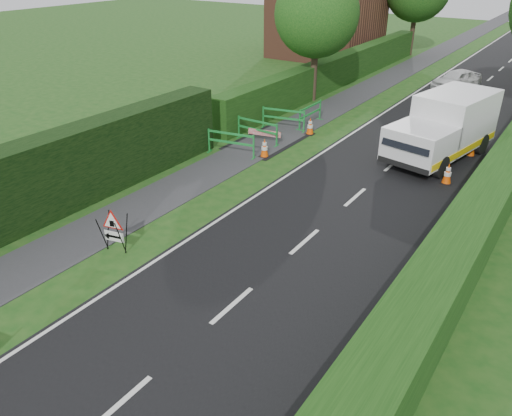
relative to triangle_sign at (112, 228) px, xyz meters
The scene contains 20 objects.
ground 2.10m from the triangle_sign, 33.53° to the right, with size 120.00×120.00×0.00m, color #184714.
road_surface 34.18m from the triangle_sign, 83.05° to the left, with size 6.00×90.00×0.02m, color black.
footpath 33.95m from the triangle_sign, 92.31° to the left, with size 2.00×90.00×0.02m, color #2D2D30.
hedge_west_near 3.62m from the triangle_sign, 162.16° to the right, with size 1.10×18.00×2.50m, color black.
hedge_west_far 21.20m from the triangle_sign, 99.14° to the left, with size 1.00×24.00×1.80m, color #14380F.
house_west 30.18m from the triangle_sign, 106.14° to the left, with size 7.50×7.40×7.88m.
tree_nw 17.57m from the triangle_sign, 99.94° to the left, with size 4.40×4.40×6.70m.
triangle_sign is the anchor object (origin of this frame).
works_van 13.41m from the triangle_sign, 66.14° to the left, with size 3.15×5.80×2.51m.
traffic_cone_0 11.71m from the triangle_sign, 57.10° to the left, with size 0.38×0.38×0.79m.
traffic_cone_1 14.61m from the triangle_sign, 63.97° to the left, with size 0.38×0.38×0.79m.
traffic_cone_2 15.62m from the triangle_sign, 65.04° to the left, with size 0.38×0.38×0.79m.
traffic_cone_3 8.31m from the triangle_sign, 93.26° to the left, with size 0.38×0.38×0.79m.
traffic_cone_4 11.77m from the triangle_sign, 91.41° to the left, with size 0.38×0.38×0.79m.
ped_barrier_0 7.87m from the triangle_sign, 102.47° to the left, with size 2.09×0.75×1.00m.
ped_barrier_1 9.75m from the triangle_sign, 100.09° to the left, with size 2.06×0.37×1.00m.
ped_barrier_2 11.77m from the triangle_sign, 98.04° to the left, with size 2.09×0.79×1.00m.
ped_barrier_3 12.99m from the triangle_sign, 94.18° to the left, with size 0.36×2.06×1.00m.
redwhite_plank 9.79m from the triangle_sign, 98.15° to the left, with size 1.50×0.04×0.25m, color red.
hatchback_car 24.19m from the triangle_sign, 83.04° to the left, with size 1.34×3.34×1.14m, color silver.
Camera 1 is at (8.27, -6.45, 7.54)m, focal length 35.00 mm.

